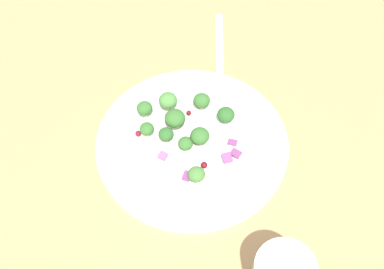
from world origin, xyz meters
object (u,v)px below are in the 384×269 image
Objects in this scene: broccoli_floret_0 at (166,134)px; fork at (220,56)px; plate at (192,142)px; broccoli_floret_2 at (175,119)px; broccoli_floret_1 at (145,108)px.

fork is at bearing 12.11° from broccoli_floret_0.
plate reaches higher than fork.
broccoli_floret_0 is 2.68cm from broccoli_floret_2.
broccoli_floret_0 is 0.72× the size of broccoli_floret_2.
broccoli_floret_2 reaches higher than broccoli_floret_1.
plate is 8.40cm from broccoli_floret_1.
broccoli_floret_2 is at bearing -80.75° from broccoli_floret_1.
plate is at bearing -85.58° from broccoli_floret_1.
fork is (16.85, 3.76, -3.53)cm from broccoli_floret_2.
plate is 9.20× the size of broccoli_floret_2.
broccoli_floret_2 is (2.58, 0.42, 0.58)cm from broccoli_floret_0.
plate is at bearing -48.29° from broccoli_floret_0.
fork is (17.66, -1.18, -2.94)cm from broccoli_floret_1.
plate is at bearing -158.05° from fork.
broccoli_floret_0 is (-2.40, 2.69, 2.34)cm from plate.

